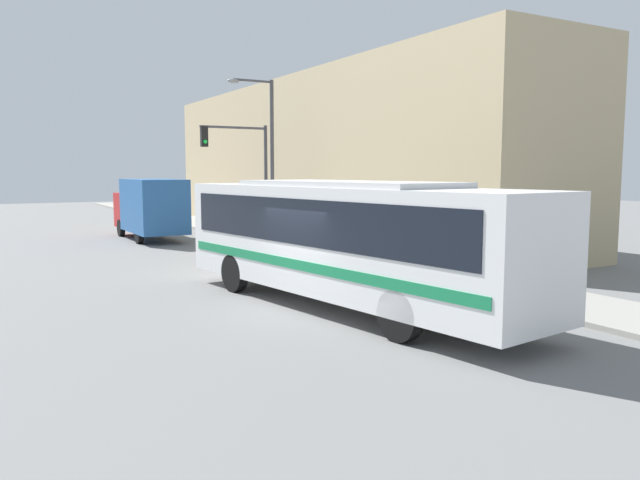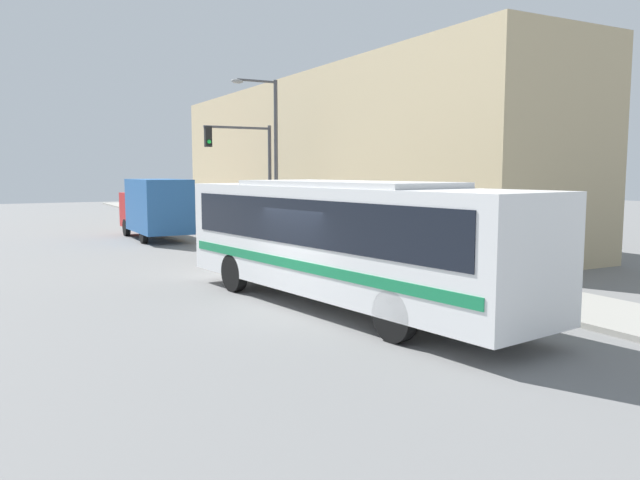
% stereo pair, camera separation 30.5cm
% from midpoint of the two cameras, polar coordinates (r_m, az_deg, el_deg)
% --- Properties ---
extents(ground_plane, '(120.00, 120.00, 0.00)m').
position_cam_midpoint_polar(ground_plane, '(15.40, -0.81, -6.49)').
color(ground_plane, slate).
extents(sidewalk, '(2.93, 70.00, 0.13)m').
position_cam_midpoint_polar(sidewalk, '(35.87, -7.36, 0.90)').
color(sidewalk, gray).
rests_on(sidewalk, ground_plane).
extents(building_facade, '(6.00, 31.88, 8.30)m').
position_cam_midpoint_polar(building_facade, '(34.90, 1.31, 7.51)').
color(building_facade, tan).
rests_on(building_facade, ground_plane).
extents(city_bus, '(4.08, 11.55, 3.17)m').
position_cam_midpoint_polar(city_bus, '(15.47, 2.65, 0.50)').
color(city_bus, white).
rests_on(city_bus, ground_plane).
extents(delivery_truck, '(2.23, 6.66, 3.02)m').
position_cam_midpoint_polar(delivery_truck, '(32.35, -14.61, 2.97)').
color(delivery_truck, '#265999').
rests_on(delivery_truck, ground_plane).
extents(fire_hydrant, '(0.23, 0.31, 0.76)m').
position_cam_midpoint_polar(fire_hydrant, '(22.68, 3.86, -1.04)').
color(fire_hydrant, red).
rests_on(fire_hydrant, sidewalk).
extents(traffic_light_pole, '(3.28, 0.35, 5.41)m').
position_cam_midpoint_polar(traffic_light_pole, '(29.25, -6.31, 7.11)').
color(traffic_light_pole, '#47474C').
rests_on(traffic_light_pole, sidewalk).
extents(parking_meter, '(0.14, 0.14, 1.29)m').
position_cam_midpoint_polar(parking_meter, '(24.07, 1.68, 0.58)').
color(parking_meter, '#47474C').
rests_on(parking_meter, sidewalk).
extents(street_lamp, '(2.24, 0.28, 7.44)m').
position_cam_midpoint_polar(street_lamp, '(29.18, -4.23, 8.43)').
color(street_lamp, '#47474C').
rests_on(street_lamp, sidewalk).
extents(pedestrian_near_corner, '(0.34, 0.34, 1.84)m').
position_cam_midpoint_polar(pedestrian_near_corner, '(26.65, 1.63, 1.28)').
color(pedestrian_near_corner, slate).
rests_on(pedestrian_near_corner, sidewalk).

